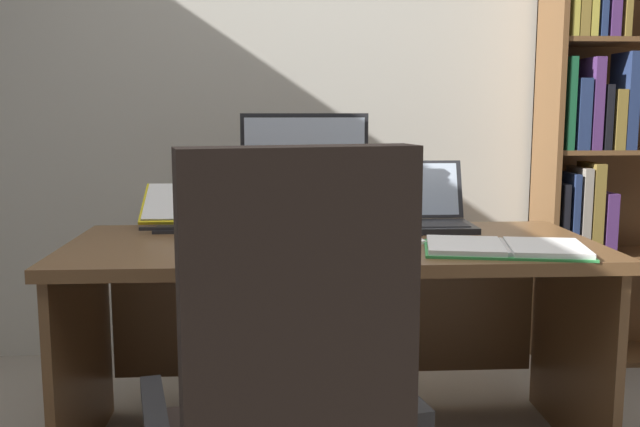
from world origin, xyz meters
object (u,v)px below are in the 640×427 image
object	(u,v)px
monitor	(305,171)
computer_mouse	(214,245)
bookshelf	(617,145)
desk	(331,292)
pen	(402,235)
open_binder	(505,248)
reading_stand_with_book	(177,207)
keyboard	(310,247)
notepad	(396,238)
laptop	(422,214)

from	to	relation	value
monitor	computer_mouse	world-z (taller)	monitor
computer_mouse	bookshelf	bearing A→B (deg)	29.37
desk	pen	xyz separation A→B (m)	(0.24, -0.05, 0.21)
computer_mouse	monitor	bearing A→B (deg)	53.51
monitor	open_binder	xyz separation A→B (m)	(0.61, -0.46, -0.20)
computer_mouse	reading_stand_with_book	bearing A→B (deg)	110.73
keyboard	notepad	bearing A→B (deg)	30.28
desk	computer_mouse	bearing A→B (deg)	-148.99
laptop	notepad	xyz separation A→B (m)	(-0.14, -0.24, -0.05)
laptop	notepad	bearing A→B (deg)	-120.21
desk	notepad	distance (m)	0.30
desk	monitor	distance (m)	0.45
bookshelf	keyboard	size ratio (longest dim) A/B	4.70
pen	bookshelf	bearing A→B (deg)	35.58
bookshelf	laptop	world-z (taller)	bookshelf
notepad	monitor	bearing A→B (deg)	143.18
laptop	keyboard	size ratio (longest dim) A/B	0.84
desk	laptop	world-z (taller)	laptop
monitor	laptop	size ratio (longest dim) A/B	1.33
open_binder	pen	bearing A→B (deg)	152.17
bookshelf	monitor	world-z (taller)	bookshelf
laptop	reading_stand_with_book	xyz separation A→B (m)	(-0.92, 0.05, 0.02)
reading_stand_with_book	pen	xyz separation A→B (m)	(0.80, -0.29, -0.06)
bookshelf	pen	distance (m)	1.42
monitor	computer_mouse	xyz separation A→B (m)	(-0.30, -0.41, -0.19)
computer_mouse	reading_stand_with_book	world-z (taller)	reading_stand_with_book
keyboard	monitor	bearing A→B (deg)	90.00
reading_stand_with_book	bookshelf	bearing A→B (deg)	15.08
notepad	bookshelf	bearing A→B (deg)	35.11
open_binder	notepad	size ratio (longest dim) A/B	2.58
desk	notepad	bearing A→B (deg)	-13.40
desk	open_binder	size ratio (longest dim) A/B	3.26
keyboard	laptop	bearing A→B (deg)	43.16
keyboard	computer_mouse	size ratio (longest dim) A/B	4.04
desk	pen	distance (m)	0.32
laptop	notepad	distance (m)	0.28
desk	laptop	xyz separation A→B (m)	(0.36, 0.18, 0.25)
pen	keyboard	bearing A→B (deg)	-151.28
computer_mouse	laptop	bearing A→B (deg)	29.20
reading_stand_with_book	desk	bearing A→B (deg)	-23.01
pen	laptop	bearing A→B (deg)	63.53
monitor	notepad	distance (m)	0.43
bookshelf	desk	bearing A→B (deg)	-151.10
desk	bookshelf	distance (m)	1.64
bookshelf	open_binder	world-z (taller)	bookshelf
monitor	notepad	bearing A→B (deg)	-36.82
bookshelf	monitor	bearing A→B (deg)	-158.17
reading_stand_with_book	notepad	world-z (taller)	reading_stand_with_book
keyboard	bookshelf	bearing A→B (deg)	34.15
bookshelf	reading_stand_with_book	xyz separation A→B (m)	(-1.94, -0.52, -0.20)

